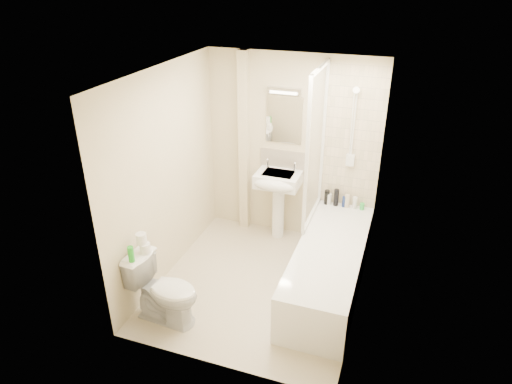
% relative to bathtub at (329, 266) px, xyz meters
% --- Properties ---
extents(floor, '(2.50, 2.50, 0.00)m').
position_rel_bathtub_xyz_m(floor, '(-0.75, -0.20, -0.29)').
color(floor, beige).
rests_on(floor, ground).
extents(wall_back, '(2.20, 0.02, 2.40)m').
position_rel_bathtub_xyz_m(wall_back, '(-0.75, 1.05, 0.91)').
color(wall_back, beige).
rests_on(wall_back, ground).
extents(wall_left, '(0.02, 2.50, 2.40)m').
position_rel_bathtub_xyz_m(wall_left, '(-1.85, -0.20, 0.91)').
color(wall_left, beige).
rests_on(wall_left, ground).
extents(wall_right, '(0.02, 2.50, 2.40)m').
position_rel_bathtub_xyz_m(wall_right, '(0.35, -0.20, 0.91)').
color(wall_right, beige).
rests_on(wall_right, ground).
extents(ceiling, '(2.20, 2.50, 0.02)m').
position_rel_bathtub_xyz_m(ceiling, '(-0.75, -0.20, 2.11)').
color(ceiling, white).
rests_on(ceiling, wall_back).
extents(tile_back, '(0.70, 0.01, 1.75)m').
position_rel_bathtub_xyz_m(tile_back, '(0.00, 1.04, 1.14)').
color(tile_back, beige).
rests_on(tile_back, wall_back).
extents(tile_right, '(0.01, 2.10, 1.75)m').
position_rel_bathtub_xyz_m(tile_right, '(0.34, 0.00, 1.14)').
color(tile_right, beige).
rests_on(tile_right, wall_right).
extents(pipe_boxing, '(0.12, 0.12, 2.40)m').
position_rel_bathtub_xyz_m(pipe_boxing, '(-1.37, 0.99, 0.91)').
color(pipe_boxing, beige).
rests_on(pipe_boxing, ground).
extents(splashback, '(0.60, 0.02, 0.30)m').
position_rel_bathtub_xyz_m(splashback, '(-0.86, 1.04, 0.74)').
color(splashback, beige).
rests_on(splashback, wall_back).
extents(mirror, '(0.46, 0.01, 0.60)m').
position_rel_bathtub_xyz_m(mirror, '(-0.86, 1.04, 1.29)').
color(mirror, white).
rests_on(mirror, wall_back).
extents(strip_light, '(0.42, 0.07, 0.07)m').
position_rel_bathtub_xyz_m(strip_light, '(-0.86, 1.02, 1.66)').
color(strip_light, silver).
rests_on(strip_light, wall_back).
extents(bathtub, '(0.70, 2.10, 0.55)m').
position_rel_bathtub_xyz_m(bathtub, '(0.00, 0.00, 0.00)').
color(bathtub, white).
rests_on(bathtub, ground).
extents(shower_screen, '(0.04, 0.92, 1.80)m').
position_rel_bathtub_xyz_m(shower_screen, '(-0.35, 0.60, 1.16)').
color(shower_screen, white).
rests_on(shower_screen, bathtub).
extents(shower_fixture, '(0.10, 0.16, 0.99)m').
position_rel_bathtub_xyz_m(shower_fixture, '(-0.00, 0.99, 1.26)').
color(shower_fixture, white).
rests_on(shower_fixture, wall_back).
extents(pedestal_sink, '(0.55, 0.50, 1.07)m').
position_rel_bathtub_xyz_m(pedestal_sink, '(-0.86, 0.81, 0.46)').
color(pedestal_sink, white).
rests_on(pedestal_sink, ground).
extents(bottle_black_a, '(0.06, 0.06, 0.19)m').
position_rel_bathtub_xyz_m(bottle_black_a, '(-0.24, 0.96, 0.36)').
color(bottle_black_a, black).
rests_on(bottle_black_a, bathtub).
extents(bottle_white_a, '(0.06, 0.06, 0.15)m').
position_rel_bathtub_xyz_m(bottle_white_a, '(-0.21, 0.96, 0.33)').
color(bottle_white_a, silver).
rests_on(bottle_white_a, bathtub).
extents(bottle_black_b, '(0.06, 0.06, 0.22)m').
position_rel_bathtub_xyz_m(bottle_black_b, '(-0.12, 0.96, 0.37)').
color(bottle_black_b, black).
rests_on(bottle_black_b, bathtub).
extents(bottle_blue, '(0.05, 0.05, 0.14)m').
position_rel_bathtub_xyz_m(bottle_blue, '(-0.02, 0.96, 0.33)').
color(bottle_blue, navy).
rests_on(bottle_blue, bathtub).
extents(bottle_cream, '(0.06, 0.06, 0.17)m').
position_rel_bathtub_xyz_m(bottle_cream, '(0.02, 0.96, 0.34)').
color(bottle_cream, beige).
rests_on(bottle_cream, bathtub).
extents(bottle_white_b, '(0.06, 0.06, 0.15)m').
position_rel_bathtub_xyz_m(bottle_white_b, '(0.12, 0.96, 0.34)').
color(bottle_white_b, silver).
rests_on(bottle_white_b, bathtub).
extents(bottle_green, '(0.06, 0.06, 0.08)m').
position_rel_bathtub_xyz_m(bottle_green, '(0.21, 0.96, 0.30)').
color(bottle_green, green).
rests_on(bottle_green, bathtub).
extents(toilet, '(0.52, 0.78, 0.73)m').
position_rel_bathtub_xyz_m(toilet, '(-1.47, -1.05, 0.08)').
color(toilet, white).
rests_on(toilet, ground).
extents(toilet_roll_lower, '(0.11, 0.11, 0.10)m').
position_rel_bathtub_xyz_m(toilet_roll_lower, '(-1.69, -0.98, 0.49)').
color(toilet_roll_lower, white).
rests_on(toilet_roll_lower, toilet).
extents(toilet_roll_upper, '(0.10, 0.10, 0.11)m').
position_rel_bathtub_xyz_m(toilet_roll_upper, '(-1.71, -0.98, 0.59)').
color(toilet_roll_upper, white).
rests_on(toilet_roll_upper, toilet_roll_lower).
extents(green_bottle, '(0.06, 0.06, 0.16)m').
position_rel_bathtub_xyz_m(green_bottle, '(-1.73, -1.16, 0.52)').
color(green_bottle, green).
rests_on(green_bottle, toilet).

